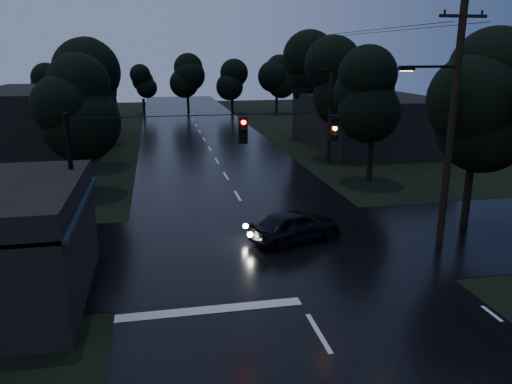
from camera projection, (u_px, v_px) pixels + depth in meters
name	position (u px, v px, depth m)	size (l,w,h in m)	color
main_road	(217.00, 161.00, 38.38)	(12.00, 120.00, 0.02)	black
cross_street	(267.00, 247.00, 21.38)	(60.00, 9.00, 0.02)	black
building_far_right	(368.00, 121.00, 44.20)	(10.00, 14.00, 4.40)	black
building_far_left	(47.00, 117.00, 44.53)	(10.00, 16.00, 5.00)	black
utility_pole_main	(450.00, 123.00, 20.41)	(3.50, 0.30, 10.00)	black
utility_pole_far	(330.00, 111.00, 37.01)	(2.00, 0.30, 7.50)	black
anchor_pole_left	(74.00, 195.00, 18.22)	(0.18, 0.18, 6.00)	black
span_signals	(288.00, 128.00, 19.12)	(15.00, 0.37, 1.12)	black
tree_corner_near	(479.00, 99.00, 22.59)	(4.48, 4.48, 9.44)	black
tree_left_a	(71.00, 105.00, 27.73)	(3.92, 3.92, 8.26)	black
tree_left_b	(79.00, 88.00, 35.07)	(4.20, 4.20, 8.85)	black
tree_left_c	(88.00, 77.00, 44.30)	(4.48, 4.48, 9.44)	black
tree_right_a	(374.00, 93.00, 31.01)	(4.20, 4.20, 8.85)	black
tree_right_b	(338.00, 80.00, 38.58)	(4.48, 4.48, 9.44)	black
tree_right_c	(308.00, 71.00, 48.04)	(4.76, 4.76, 10.03)	black
car	(295.00, 226.00, 21.87)	(1.69, 4.19, 1.43)	black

